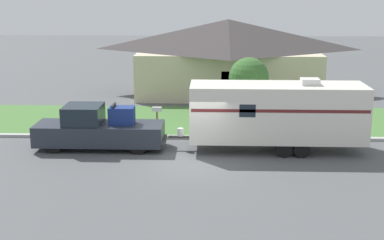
{
  "coord_description": "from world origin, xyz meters",
  "views": [
    {
      "loc": [
        0.61,
        -21.71,
        7.36
      ],
      "look_at": [
        -0.28,
        1.97,
        1.4
      ],
      "focal_mm": 50.0,
      "sensor_mm": 36.0,
      "label": 1
    }
  ],
  "objects": [
    {
      "name": "tree_in_yard",
      "position": [
        2.53,
        5.79,
        2.72
      ],
      "size": [
        2.08,
        2.08,
        3.79
      ],
      "color": "brown",
      "rests_on": "ground_plane"
    },
    {
      "name": "mailbox",
      "position": [
        -2.17,
        4.71,
        1.05
      ],
      "size": [
        0.48,
        0.2,
        1.37
      ],
      "color": "brown",
      "rests_on": "ground_plane"
    },
    {
      "name": "ground_plane",
      "position": [
        0.0,
        0.0,
        0.0
      ],
      "size": [
        120.0,
        120.0,
        0.0
      ],
      "primitive_type": "plane",
      "color": "#515456"
    },
    {
      "name": "travel_trailer",
      "position": [
        3.59,
        1.97,
        1.8
      ],
      "size": [
        8.88,
        2.35,
        3.35
      ],
      "color": "black",
      "rests_on": "ground_plane"
    },
    {
      "name": "curb_strip",
      "position": [
        0.0,
        3.75,
        0.07
      ],
      "size": [
        80.0,
        0.3,
        0.14
      ],
      "color": "#ADADA8",
      "rests_on": "ground_plane"
    },
    {
      "name": "house_across_street",
      "position": [
        1.71,
        15.72,
        2.66
      ],
      "size": [
        13.16,
        8.4,
        5.13
      ],
      "color": "beige",
      "rests_on": "ground_plane"
    },
    {
      "name": "pickup_truck",
      "position": [
        -4.63,
        1.97,
        0.9
      ],
      "size": [
        6.01,
        1.92,
        2.11
      ],
      "color": "black",
      "rests_on": "ground_plane"
    },
    {
      "name": "lawn_strip",
      "position": [
        0.0,
        7.4,
        0.01
      ],
      "size": [
        80.0,
        7.0,
        0.03
      ],
      "color": "#477538",
      "rests_on": "ground_plane"
    }
  ]
}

